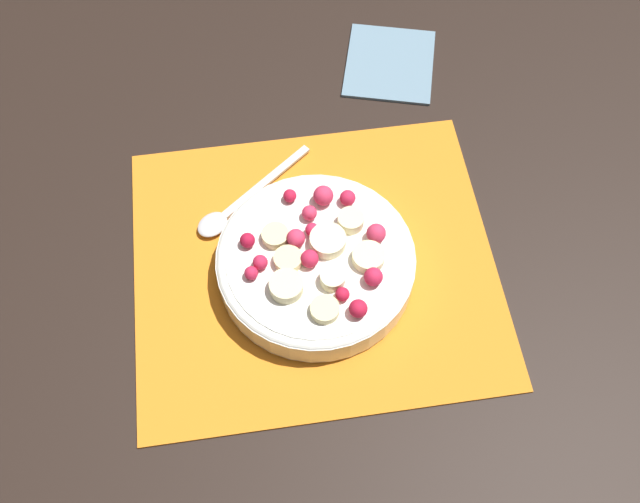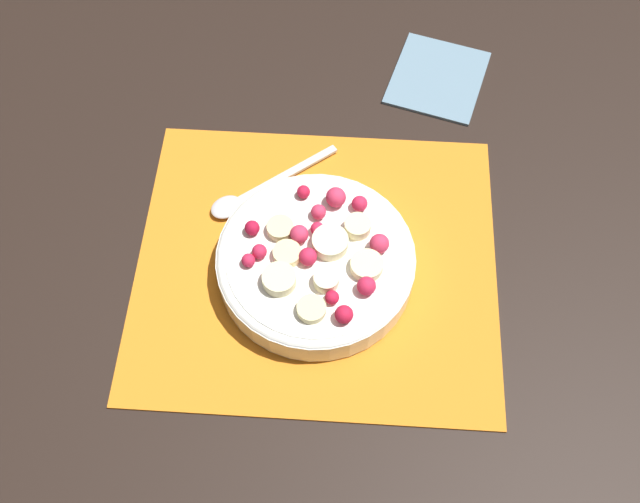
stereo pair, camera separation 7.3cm
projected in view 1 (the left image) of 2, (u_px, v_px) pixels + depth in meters
The scene contains 5 objects.
ground_plane at pixel (314, 265), 0.78m from camera, with size 3.00×3.00×0.00m, color black.
placemat at pixel (314, 263), 0.78m from camera, with size 0.39×0.35×0.01m.
fruit_bowl at pixel (320, 261), 0.75m from camera, with size 0.21×0.21×0.06m.
spoon at pixel (233, 208), 0.80m from camera, with size 0.14×0.12×0.01m.
napkin at pixel (390, 62), 0.92m from camera, with size 0.14×0.15×0.01m.
Camera 1 is at (0.05, 0.37, 0.69)m, focal length 40.00 mm.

